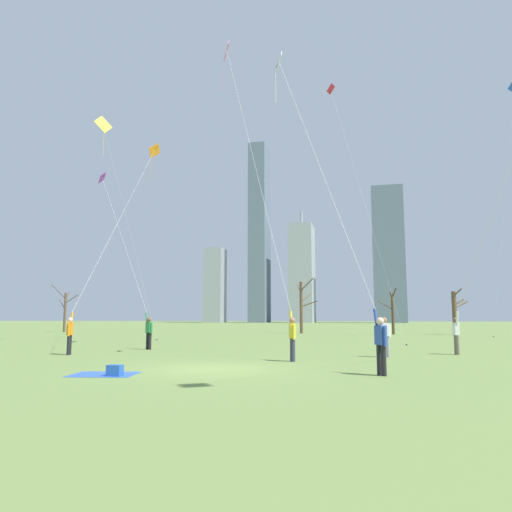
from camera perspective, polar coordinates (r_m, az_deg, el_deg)
ground_plane at (r=15.67m, az=-4.93°, el=-13.17°), size 400.00×400.00×0.00m
kite_flyer_foreground_left_purple at (r=26.49m, az=-13.43°, el=-5.68°), size 6.77×6.26×11.50m
kite_flyer_midfield_center_teal at (r=21.52m, az=24.21°, el=-3.50°), size 3.78×16.03×17.22m
kite_flyer_midfield_right_orange at (r=25.49m, az=-18.51°, el=-2.60°), size 3.06×14.61×14.82m
kite_flyer_midfield_left_white at (r=14.93m, az=12.21°, el=-3.37°), size 4.05×5.41×12.89m
kite_flyer_foreground_right_pink at (r=20.49m, az=1.71°, el=1.89°), size 5.28×8.54×17.99m
bystander_watching_nearby at (r=20.76m, az=14.98°, el=-9.00°), size 0.50×0.27×1.62m
distant_kite_low_near_trees_red at (r=35.65m, az=9.53°, el=16.76°), size 4.64×3.42×18.25m
distant_kite_high_overhead_yellow at (r=35.40m, az=-17.26°, el=13.16°), size 2.81×5.02×15.31m
picnic_spot at (r=14.49m, az=-16.87°, el=-13.01°), size 2.02×1.69×0.31m
bare_tree_leftmost at (r=48.68m, az=15.84°, el=-6.29°), size 1.87×2.75×4.48m
bare_tree_center at (r=58.72m, az=-21.65°, el=-5.92°), size 2.68×2.83×5.26m
bare_tree_left_of_center at (r=49.80m, az=22.49°, el=-6.10°), size 1.63×1.91×4.37m
bare_tree_far_right_edge at (r=50.49m, az=5.46°, el=-5.83°), size 2.24×2.20×5.64m
skyline_tall_tower at (r=160.18m, az=5.47°, el=-2.06°), size 7.64×11.87×36.98m
skyline_mid_tower_left at (r=161.71m, az=-4.85°, el=-3.48°), size 5.91×7.22×24.58m
skyline_short_annex at (r=158.10m, az=15.39°, el=0.17°), size 9.58×9.67×42.86m
skyline_mid_tower_right at (r=163.09m, az=0.41°, el=2.76°), size 5.65×10.48×60.17m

